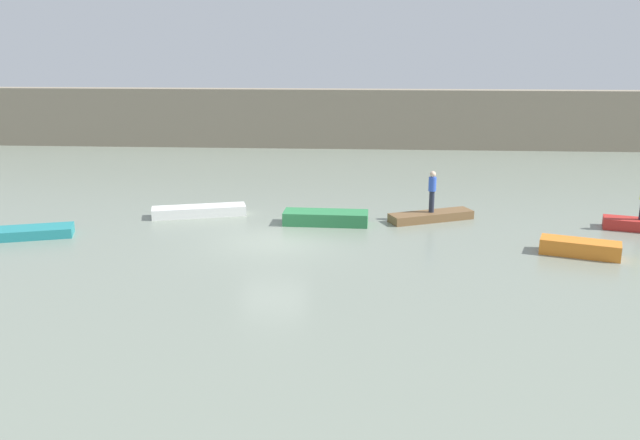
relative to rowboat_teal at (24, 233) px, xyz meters
The scene contains 8 objects.
ground_plane 9.64m from the rowboat_teal, ahead, with size 120.00×120.00×0.00m, color gray.
embankment_wall 24.35m from the rowboat_teal, 66.61° to the left, with size 80.00×1.20×3.97m, color gray.
rowboat_teal is the anchor object (origin of this frame).
rowboat_white 7.00m from the rowboat_teal, 31.34° to the left, with size 3.96×0.95×0.42m, color white.
rowboat_green 11.79m from the rowboat_teal, 13.06° to the left, with size 3.45×1.13×0.54m, color #2D7F47.
rowboat_brown 16.26m from the rowboat_teal, 12.54° to the left, with size 3.61×0.91×0.36m, color brown.
rowboat_orange 20.71m from the rowboat_teal, ahead, with size 2.70×0.91×0.55m, color orange.
person_blue_shirt 16.30m from the rowboat_teal, 12.54° to the left, with size 0.32×0.32×1.75m.
Camera 1 is at (3.37, -24.64, 7.59)m, focal length 38.54 mm.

